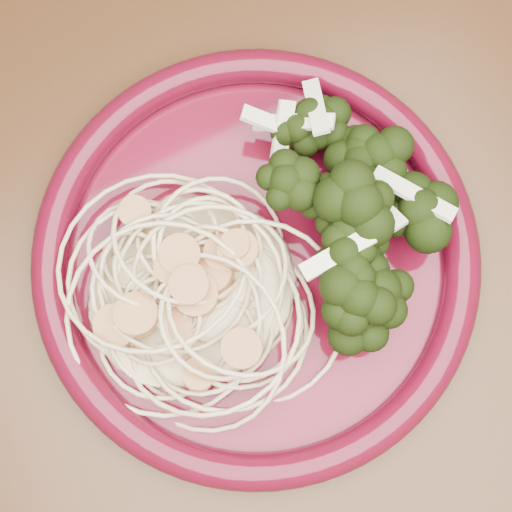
{
  "coord_description": "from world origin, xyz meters",
  "views": [
    {
      "loc": [
        0.05,
        -0.07,
        1.24
      ],
      "look_at": [
        0.09,
        0.01,
        0.77
      ],
      "focal_mm": 50.0,
      "sensor_mm": 36.0,
      "label": 1
    }
  ],
  "objects": [
    {
      "name": "dining_table",
      "position": [
        0.0,
        0.0,
        0.65
      ],
      "size": [
        1.2,
        0.8,
        0.75
      ],
      "color": "#472814",
      "rests_on": "ground"
    },
    {
      "name": "broccoli_pile",
      "position": [
        0.15,
        0.02,
        0.78
      ],
      "size": [
        0.1,
        0.16,
        0.06
      ],
      "primitive_type": "ellipsoid",
      "rotation": [
        0.0,
        0.0,
        0.03
      ],
      "color": "black",
      "rests_on": "dinner_plate"
    },
    {
      "name": "dinner_plate",
      "position": [
        0.09,
        0.01,
        0.76
      ],
      "size": [
        0.31,
        0.31,
        0.03
      ],
      "rotation": [
        0.0,
        0.0,
        0.03
      ],
      "color": "#55091B",
      "rests_on": "dining_table"
    },
    {
      "name": "scallop_cluster",
      "position": [
        0.04,
        0.01,
        0.81
      ],
      "size": [
        0.14,
        0.14,
        0.05
      ],
      "primitive_type": null,
      "rotation": [
        0.0,
        0.0,
        0.03
      ],
      "color": "tan",
      "rests_on": "spaghetti_pile"
    },
    {
      "name": "spaghetti_pile",
      "position": [
        0.04,
        0.01,
        0.77
      ],
      "size": [
        0.15,
        0.13,
        0.03
      ],
      "primitive_type": "ellipsoid",
      "rotation": [
        0.0,
        0.0,
        0.03
      ],
      "color": "beige",
      "rests_on": "dinner_plate"
    },
    {
      "name": "onion_garnish",
      "position": [
        0.15,
        0.02,
        0.82
      ],
      "size": [
        0.07,
        0.11,
        0.06
      ],
      "primitive_type": null,
      "rotation": [
        0.0,
        0.0,
        0.03
      ],
      "color": "beige",
      "rests_on": "broccoli_pile"
    }
  ]
}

